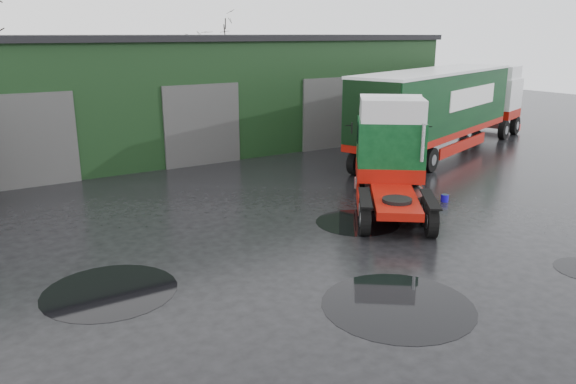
% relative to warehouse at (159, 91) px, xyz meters
% --- Properties ---
extents(ground, '(100.00, 100.00, 0.00)m').
position_rel_warehouse_xyz_m(ground, '(-2.00, -20.00, -3.16)').
color(ground, black).
extents(warehouse, '(32.40, 12.40, 6.30)m').
position_rel_warehouse_xyz_m(warehouse, '(0.00, 0.00, 0.00)').
color(warehouse, black).
rests_on(warehouse, ground).
extents(hero_tractor, '(6.22, 6.94, 4.09)m').
position_rel_warehouse_xyz_m(hero_tractor, '(2.50, -17.16, -1.11)').
color(hero_tractor, '#0B401B').
rests_on(hero_tractor, ground).
extents(lorry_right, '(17.60, 8.84, 4.63)m').
position_rel_warehouse_xyz_m(lorry_right, '(10.98, -11.00, -0.84)').
color(lorry_right, silver).
rests_on(lorry_right, ground).
extents(wash_bucket, '(0.30, 0.30, 0.28)m').
position_rel_warehouse_xyz_m(wash_bucket, '(5.37, -17.07, -3.02)').
color(wash_bucket, '#1508BC').
rests_on(wash_bucket, ground).
extents(tree_back_b, '(4.40, 4.40, 7.50)m').
position_rel_warehouse_xyz_m(tree_back_b, '(8.00, 10.00, 0.59)').
color(tree_back_b, black).
rests_on(tree_back_b, ground).
extents(puddle_0, '(3.74, 3.74, 0.01)m').
position_rel_warehouse_xyz_m(puddle_0, '(-2.28, -22.65, -3.15)').
color(puddle_0, black).
rests_on(puddle_0, ground).
extents(puddle_1, '(2.92, 2.92, 0.01)m').
position_rel_warehouse_xyz_m(puddle_1, '(0.84, -17.24, -3.15)').
color(puddle_1, black).
rests_on(puddle_1, ground).
extents(puddle_2, '(3.43, 3.43, 0.01)m').
position_rel_warehouse_xyz_m(puddle_2, '(-8.00, -18.11, -3.15)').
color(puddle_2, black).
rests_on(puddle_2, ground).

